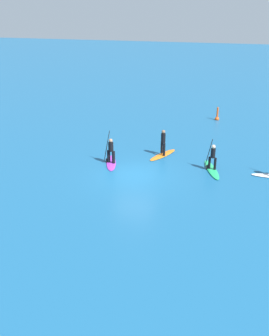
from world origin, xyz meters
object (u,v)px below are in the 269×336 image
surfer_on_purple_board (111,156)px  surfer_on_green_board (212,164)px  marker_buoy (217,117)px  surfer_on_orange_board (163,148)px

surfer_on_purple_board → surfer_on_green_board: 6.60m
surfer_on_green_board → marker_buoy: surfer_on_green_board is taller
surfer_on_purple_board → surfer_on_orange_board: 3.79m
surfer_on_green_board → marker_buoy: (0.25, 10.75, -0.16)m
surfer_on_green_board → marker_buoy: 10.75m
surfer_on_orange_board → marker_buoy: size_ratio=2.17×
marker_buoy → surfer_on_purple_board: bearing=-122.2°
surfer_on_green_board → marker_buoy: bearing=-16.6°
surfer_on_purple_board → surfer_on_orange_board: bearing=-70.9°
surfer_on_purple_board → surfer_on_green_board: surfer_on_purple_board is taller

